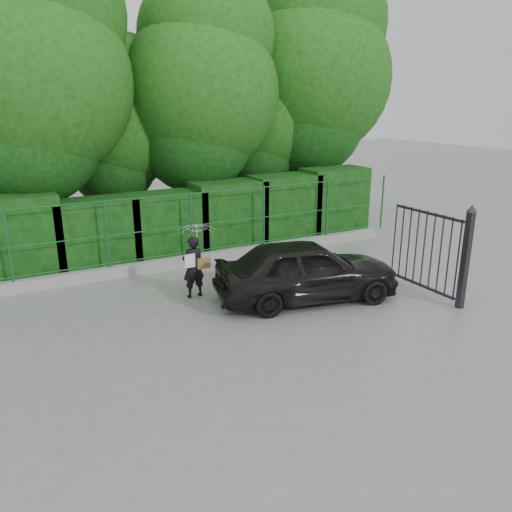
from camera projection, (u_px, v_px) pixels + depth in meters
name	position (u px, v px, depth m)	size (l,w,h in m)	color
ground	(255.00, 329.00, 10.21)	(80.00, 80.00, 0.00)	gray
kerb	(179.00, 262.00, 13.96)	(14.00, 0.25, 0.30)	#9E9E99
fence	(185.00, 225.00, 13.74)	(14.13, 0.06, 1.80)	#155626
hedge	(173.00, 223.00, 14.63)	(14.20, 1.20, 2.30)	black
trees	(172.00, 96.00, 15.87)	(17.10, 6.15, 8.08)	black
gate	(448.00, 252.00, 11.32)	(0.22, 2.33, 2.36)	#25252B
woman	(196.00, 249.00, 11.63)	(0.92, 0.94, 1.76)	black
car	(306.00, 270.00, 11.53)	(1.71, 4.24, 1.45)	black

